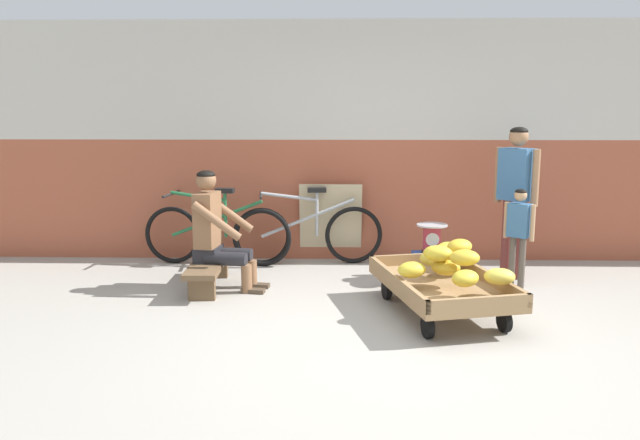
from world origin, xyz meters
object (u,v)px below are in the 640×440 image
object	(u,v)px
plastic_crate	(431,268)
vendor_seated	(217,231)
weighing_scale	(432,238)
customer_adult	(516,185)
banana_cart	(441,287)
sign_board	(331,222)
bicycle_near_left	(217,233)
bicycle_far_left	(308,233)
low_bench	(209,268)
customer_child	(519,227)

from	to	relation	value
plastic_crate	vendor_seated	bearing A→B (deg)	-173.11
weighing_scale	customer_adult	distance (m)	1.03
weighing_scale	customer_adult	xyz separation A→B (m)	(0.86, 0.24, 0.50)
banana_cart	weighing_scale	xyz separation A→B (m)	(0.05, 0.97, 0.21)
weighing_scale	sign_board	bearing A→B (deg)	137.07
bicycle_near_left	bicycle_far_left	xyz separation A→B (m)	(1.00, 0.06, 0.00)
low_bench	customer_child	bearing A→B (deg)	2.12
banana_cart	bicycle_near_left	size ratio (longest dim) A/B	0.96
bicycle_far_left	sign_board	xyz separation A→B (m)	(0.25, 0.20, 0.09)
low_bench	sign_board	size ratio (longest dim) A/B	1.25
banana_cart	bicycle_near_left	world-z (taller)	bicycle_near_left
customer_child	customer_adult	bearing A→B (deg)	81.33
vendor_seated	customer_adult	distance (m)	3.00
plastic_crate	banana_cart	bearing A→B (deg)	-93.19
weighing_scale	bicycle_near_left	distance (m)	2.36
banana_cart	weighing_scale	world-z (taller)	weighing_scale
low_bench	plastic_crate	world-z (taller)	plastic_crate
plastic_crate	bicycle_near_left	bearing A→B (deg)	163.21
sign_board	weighing_scale	bearing A→B (deg)	-42.93
banana_cart	customer_adult	bearing A→B (deg)	52.90
plastic_crate	customer_child	size ratio (longest dim) A/B	0.38
weighing_scale	customer_adult	bearing A→B (deg)	15.60
vendor_seated	customer_adult	bearing A→B (deg)	9.48
plastic_crate	weighing_scale	bearing A→B (deg)	-90.00
banana_cart	bicycle_far_left	bearing A→B (deg)	125.12
weighing_scale	low_bench	bearing A→B (deg)	-173.74
bicycle_far_left	customer_adult	xyz separation A→B (m)	(2.12, -0.50, 0.60)
plastic_crate	sign_board	world-z (taller)	sign_board
weighing_scale	bicycle_near_left	xyz separation A→B (m)	(-2.25, 0.68, -0.10)
bicycle_near_left	weighing_scale	bearing A→B (deg)	-16.82
plastic_crate	customer_adult	bearing A→B (deg)	15.53
low_bench	weighing_scale	distance (m)	2.19
vendor_seated	sign_board	xyz separation A→B (m)	(1.07, 1.18, -0.13)
plastic_crate	bicycle_far_left	size ratio (longest dim) A/B	0.22
banana_cart	bicycle_far_left	size ratio (longest dim) A/B	0.96
plastic_crate	customer_adult	world-z (taller)	customer_adult
banana_cart	plastic_crate	bearing A→B (deg)	86.81
weighing_scale	bicycle_far_left	bearing A→B (deg)	149.61
low_bench	bicycle_near_left	xyz separation A→B (m)	(-0.09, 0.92, 0.15)
sign_board	customer_child	xyz separation A→B (m)	(1.81, -1.06, 0.15)
sign_board	customer_adult	world-z (taller)	customer_adult
bicycle_far_left	sign_board	bearing A→B (deg)	37.88
bicycle_near_left	bicycle_far_left	bearing A→B (deg)	3.20
vendor_seated	sign_board	size ratio (longest dim) A/B	1.29
sign_board	customer_adult	xyz separation A→B (m)	(1.87, -0.69, 0.51)
vendor_seated	bicycle_near_left	distance (m)	0.97
banana_cart	customer_adult	distance (m)	1.68
customer_adult	customer_child	size ratio (longest dim) A/B	1.59
customer_child	weighing_scale	bearing A→B (deg)	171.04
bicycle_far_left	weighing_scale	bearing A→B (deg)	-30.39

